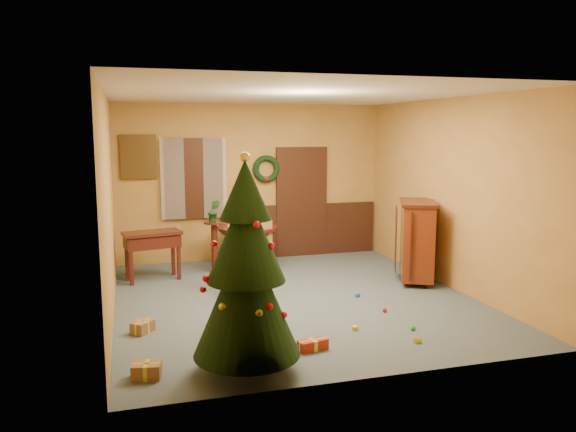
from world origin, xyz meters
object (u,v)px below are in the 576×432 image
object	(u,v)px
dining_table	(248,239)
writing_desk	(152,244)
chair_near	(245,258)
sideboard	(417,239)
christmas_tree	(246,271)

from	to	relation	value
dining_table	writing_desk	size ratio (longest dim) A/B	1.10
chair_near	sideboard	xyz separation A→B (m)	(2.79, 0.02, 0.14)
chair_near	sideboard	distance (m)	2.80
chair_near	sideboard	size ratio (longest dim) A/B	0.80
dining_table	sideboard	xyz separation A→B (m)	(2.40, -1.69, 0.18)
dining_table	sideboard	bearing A→B (deg)	-35.24
writing_desk	sideboard	bearing A→B (deg)	-17.11
christmas_tree	sideboard	distance (m)	4.26
dining_table	writing_desk	bearing A→B (deg)	-165.09
writing_desk	chair_near	bearing A→B (deg)	-44.99
dining_table	christmas_tree	xyz separation A→B (m)	(-0.93, -4.33, 0.53)
sideboard	chair_near	bearing A→B (deg)	-179.65
writing_desk	sideboard	world-z (taller)	sideboard
christmas_tree	writing_desk	size ratio (longest dim) A/B	2.26
writing_desk	dining_table	bearing A→B (deg)	14.91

